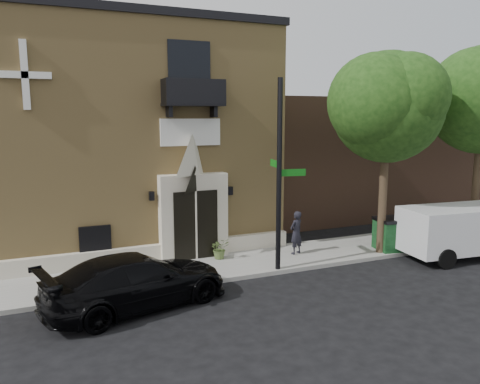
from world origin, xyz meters
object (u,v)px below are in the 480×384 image
object	(u,v)px
fire_hydrant	(388,241)
pedestrian_near	(296,233)
street_sign	(279,176)
dumpster	(400,233)
black_sedan	(137,281)
cargo_van	(468,229)

from	to	relation	value
fire_hydrant	pedestrian_near	distance (m)	3.78
street_sign	dumpster	bearing A→B (deg)	12.28
street_sign	black_sedan	bearing A→B (deg)	-158.74
black_sedan	cargo_van	xyz separation A→B (m)	(12.84, -0.18, 0.35)
cargo_van	street_sign	distance (m)	8.12
street_sign	pedestrian_near	size ratio (longest dim) A/B	3.89
cargo_van	pedestrian_near	distance (m)	6.71
black_sedan	dumpster	world-z (taller)	black_sedan
black_sedan	fire_hydrant	size ratio (longest dim) A/B	6.91
dumpster	pedestrian_near	size ratio (longest dim) A/B	1.26
dumpster	cargo_van	bearing A→B (deg)	-28.55
street_sign	dumpster	world-z (taller)	street_sign
pedestrian_near	fire_hydrant	bearing A→B (deg)	141.83
street_sign	cargo_van	bearing A→B (deg)	0.24
black_sedan	pedestrian_near	xyz separation A→B (m)	(6.64, 2.41, 0.21)
black_sedan	cargo_van	size ratio (longest dim) A/B	1.05
street_sign	pedestrian_near	xyz separation A→B (m)	(1.47, 1.33, -2.48)
black_sedan	dumpster	bearing A→B (deg)	-97.44
black_sedan	dumpster	distance (m)	10.96
black_sedan	fire_hydrant	bearing A→B (deg)	-97.25
fire_hydrant	pedestrian_near	world-z (taller)	pedestrian_near
street_sign	pedestrian_near	distance (m)	3.17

